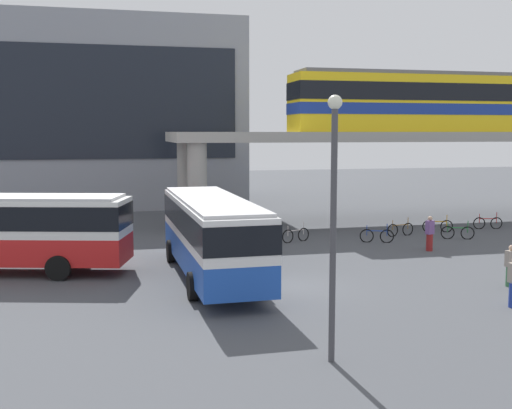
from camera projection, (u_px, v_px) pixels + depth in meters
name	position (u px, v px, depth m)	size (l,w,h in m)	color
ground_plane	(234.00, 242.00, 33.23)	(120.00, 120.00, 0.00)	#47494F
station_building	(98.00, 115.00, 50.81)	(22.21, 13.33, 14.37)	gray
elevated_platform	(429.00, 143.00, 41.11)	(33.84, 6.83, 5.81)	#9E9B93
train	(437.00, 102.00, 40.91)	(19.64, 2.96, 3.84)	yellow
bus_main	(212.00, 229.00, 24.75)	(2.89, 11.08, 3.22)	#1E4CB2
bicycle_red	(488.00, 223.00, 37.63)	(1.77, 0.41, 1.04)	black
bicycle_orange	(438.00, 226.00, 36.43)	(1.76, 0.45, 1.04)	black
bicycle_green	(458.00, 233.00, 34.05)	(1.68, 0.72, 1.04)	black
bicycle_blue	(377.00, 236.00, 33.00)	(1.70, 0.68, 1.04)	black
bicycle_silver	(296.00, 235.00, 33.18)	(1.69, 0.70, 1.04)	black
bicycle_brown	(400.00, 230.00, 35.10)	(1.77, 0.41, 1.04)	black
pedestrian_by_bike_rack	(430.00, 235.00, 30.63)	(0.47, 0.40, 1.72)	maroon
pedestrian_at_kerb	(511.00, 267.00, 23.55)	(0.44, 0.33, 1.59)	#33663F
lamp_post	(333.00, 208.00, 15.46)	(0.36, 0.36, 6.71)	#3F3F44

